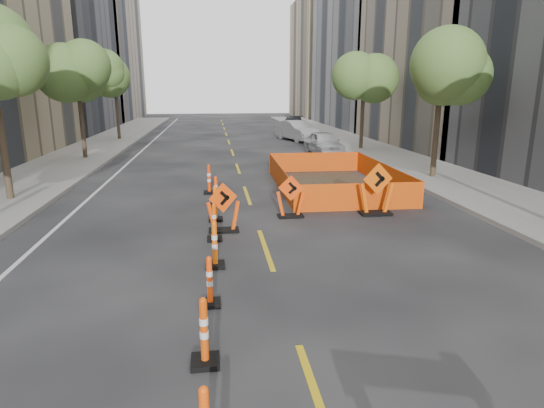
{
  "coord_description": "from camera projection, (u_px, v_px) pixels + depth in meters",
  "views": [
    {
      "loc": [
        -1.24,
        -6.73,
        3.9
      ],
      "look_at": [
        0.19,
        4.22,
        1.1
      ],
      "focal_mm": 30.0,
      "sensor_mm": 36.0,
      "label": 1
    }
  ],
  "objects": [
    {
      "name": "ground_plane",
      "position": [
        293.0,
        330.0,
        7.58
      ],
      "size": [
        140.0,
        140.0,
        0.0
      ],
      "primitive_type": "plane",
      "color": "black"
    },
    {
      "name": "sidewalk_left",
      "position": [
        16.0,
        189.0,
        17.96
      ],
      "size": [
        4.0,
        90.0,
        0.15
      ],
      "primitive_type": "cube",
      "color": "gray",
      "rests_on": "ground"
    },
    {
      "name": "sidewalk_right",
      "position": [
        445.0,
        177.0,
        20.23
      ],
      "size": [
        4.0,
        90.0,
        0.15
      ],
      "primitive_type": "cube",
      "color": "gray",
      "rests_on": "ground"
    },
    {
      "name": "bld_left_d",
      "position": [
        35.0,
        54.0,
        41.39
      ],
      "size": [
        12.0,
        16.0,
        14.0
      ],
      "primitive_type": "cube",
      "color": "#4C4C51",
      "rests_on": "ground"
    },
    {
      "name": "bld_left_e",
      "position": [
        81.0,
        38.0,
        56.41
      ],
      "size": [
        12.0,
        20.0,
        20.0
      ],
      "primitive_type": "cube",
      "color": "gray",
      "rests_on": "ground"
    },
    {
      "name": "bld_right_c",
      "position": [
        479.0,
        42.0,
        30.88
      ],
      "size": [
        12.0,
        16.0,
        14.0
      ],
      "primitive_type": "cube",
      "color": "gray",
      "rests_on": "ground"
    },
    {
      "name": "bld_right_d",
      "position": [
        390.0,
        27.0,
        45.9
      ],
      "size": [
        12.0,
        18.0,
        20.0
      ],
      "primitive_type": "cube",
      "color": "gray",
      "rests_on": "ground"
    },
    {
      "name": "bld_right_e",
      "position": [
        340.0,
        59.0,
        64.08
      ],
      "size": [
        12.0,
        14.0,
        16.0
      ],
      "primitive_type": "cube",
      "color": "tan",
      "rests_on": "ground"
    },
    {
      "name": "tree_l_c",
      "position": [
        77.0,
        77.0,
        24.63
      ],
      "size": [
        2.8,
        2.8,
        5.95
      ],
      "color": "#382B1E",
      "rests_on": "ground"
    },
    {
      "name": "tree_l_d",
      "position": [
        115.0,
        80.0,
        34.24
      ],
      "size": [
        2.8,
        2.8,
        5.95
      ],
      "color": "#382B1E",
      "rests_on": "ground"
    },
    {
      "name": "tree_r_b",
      "position": [
        441.0,
        74.0,
        19.06
      ],
      "size": [
        2.8,
        2.8,
        5.95
      ],
      "color": "#382B1E",
      "rests_on": "ground"
    },
    {
      "name": "tree_r_c",
      "position": [
        364.0,
        79.0,
        28.67
      ],
      "size": [
        2.8,
        2.8,
        5.95
      ],
      "color": "#382B1E",
      "rests_on": "ground"
    },
    {
      "name": "channelizer_2",
      "position": [
        204.0,
        331.0,
        6.5
      ],
      "size": [
        0.42,
        0.42,
        1.06
      ],
      "primitive_type": null,
      "color": "#D54508",
      "rests_on": "ground"
    },
    {
      "name": "channelizer_3",
      "position": [
        210.0,
        281.0,
        8.33
      ],
      "size": [
        0.38,
        0.38,
        0.96
      ],
      "primitive_type": null,
      "color": "#F9410A",
      "rests_on": "ground"
    },
    {
      "name": "channelizer_4",
      "position": [
        215.0,
        244.0,
        10.13
      ],
      "size": [
        0.42,
        0.42,
        1.08
      ],
      "primitive_type": null,
      "color": "#F35C0A",
      "rests_on": "ground"
    },
    {
      "name": "channelizer_5",
      "position": [
        214.0,
        222.0,
        11.94
      ],
      "size": [
        0.4,
        0.4,
        1.01
      ],
      "primitive_type": null,
      "color": "#EE4B0A",
      "rests_on": "ground"
    },
    {
      "name": "channelizer_6",
      "position": [
        215.0,
        203.0,
        13.74
      ],
      "size": [
        0.43,
        0.43,
        1.08
      ],
      "primitive_type": null,
      "color": "#F9630A",
      "rests_on": "ground"
    },
    {
      "name": "channelizer_7",
      "position": [
        216.0,
        191.0,
        15.55
      ],
      "size": [
        0.4,
        0.4,
        1.03
      ],
      "primitive_type": null,
      "color": "#FF460A",
      "rests_on": "ground"
    },
    {
      "name": "channelizer_8",
      "position": [
        209.0,
        179.0,
        17.31
      ],
      "size": [
        0.45,
        0.45,
        1.14
      ],
      "primitive_type": null,
      "color": "red",
      "rests_on": "ground"
    },
    {
      "name": "chevron_sign_left",
      "position": [
        223.0,
        207.0,
        12.64
      ],
      "size": [
        1.08,
        0.88,
        1.41
      ],
      "primitive_type": null,
      "rotation": [
        0.0,
        0.0,
        0.39
      ],
      "color": "#FF4B0A",
      "rests_on": "ground"
    },
    {
      "name": "chevron_sign_center",
      "position": [
        291.0,
        196.0,
        14.1
      ],
      "size": [
        1.02,
        0.8,
        1.34
      ],
      "primitive_type": null,
      "rotation": [
        0.0,
        0.0,
        -0.33
      ],
      "color": "#FF450A",
      "rests_on": "ground"
    },
    {
      "name": "chevron_sign_right",
      "position": [
        377.0,
        189.0,
        14.34
      ],
      "size": [
        1.2,
        0.82,
        1.67
      ],
      "primitive_type": null,
      "rotation": [
        0.0,
        0.0,
        0.14
      ],
      "color": "#EC5609",
      "rests_on": "ground"
    },
    {
      "name": "safety_fence",
      "position": [
        333.0,
        176.0,
        18.45
      ],
      "size": [
        4.47,
        7.46,
        0.92
      ],
      "primitive_type": null,
      "rotation": [
        0.0,
        0.0,
        -0.02
      ],
      "color": "#FF500D",
      "rests_on": "ground"
    },
    {
      "name": "parked_car_near",
      "position": [
        324.0,
        143.0,
        27.77
      ],
      "size": [
        1.99,
        4.25,
        1.41
      ],
      "primitive_type": "imported",
      "rotation": [
        0.0,
        0.0,
        0.08
      ],
      "color": "#B5B5B7",
      "rests_on": "ground"
    },
    {
      "name": "parked_car_mid",
      "position": [
        297.0,
        131.0,
        35.15
      ],
      "size": [
        2.99,
        4.93,
        1.53
      ],
      "primitive_type": "imported",
      "rotation": [
        0.0,
        0.0,
        0.32
      ],
      "color": "gray",
      "rests_on": "ground"
    },
    {
      "name": "parked_car_far",
      "position": [
        293.0,
        125.0,
        40.55
      ],
      "size": [
        3.04,
        5.5,
        1.51
      ],
      "primitive_type": "imported",
      "rotation": [
        0.0,
        0.0,
        -0.19
      ],
      "color": "black",
      "rests_on": "ground"
    }
  ]
}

